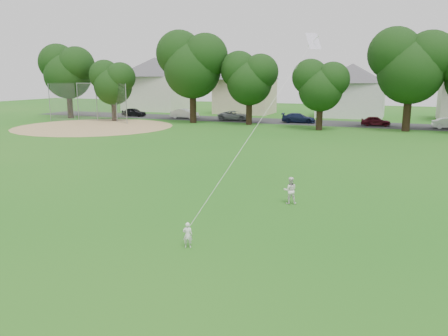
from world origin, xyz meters
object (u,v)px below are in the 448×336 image
at_px(toddler, 188,235).
at_px(kite, 259,122).
at_px(baseball_backstop, 94,103).
at_px(older_boy, 290,190).

height_order(toddler, kite, kite).
bearing_deg(toddler, baseball_backstop, -69.03).
distance_m(kite, baseball_backstop, 43.22).
xyz_separation_m(older_boy, baseball_backstop, (-32.16, 27.09, 1.79)).
height_order(kite, baseball_backstop, kite).
xyz_separation_m(toddler, older_boy, (1.97, 6.46, 0.17)).
distance_m(toddler, kite, 5.41).
relative_size(kite, baseball_backstop, 0.96).
xyz_separation_m(kite, baseball_backstop, (-31.43, 29.63, -1.54)).
relative_size(toddler, baseball_backstop, 0.08).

